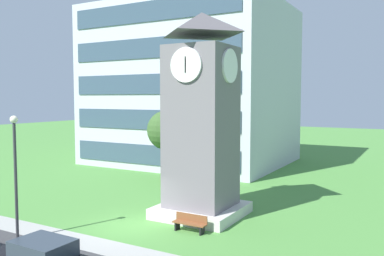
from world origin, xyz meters
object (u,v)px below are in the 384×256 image
object	(u,v)px
park_bench	(190,223)
tree_by_building	(167,131)
clock_tower	(201,126)
street_lamp	(15,163)

from	to	relation	value
park_bench	tree_by_building	bearing A→B (deg)	128.17
tree_by_building	clock_tower	bearing A→B (deg)	-45.99
clock_tower	tree_by_building	distance (m)	10.45
park_bench	tree_by_building	xyz separation A→B (m)	(-8.08, 10.28, 3.64)
park_bench	tree_by_building	world-z (taller)	tree_by_building
clock_tower	street_lamp	size ratio (longest dim) A/B	1.94
park_bench	street_lamp	world-z (taller)	street_lamp
clock_tower	park_bench	distance (m)	5.55
park_bench	tree_by_building	distance (m)	13.58
park_bench	street_lamp	bearing A→B (deg)	-142.59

